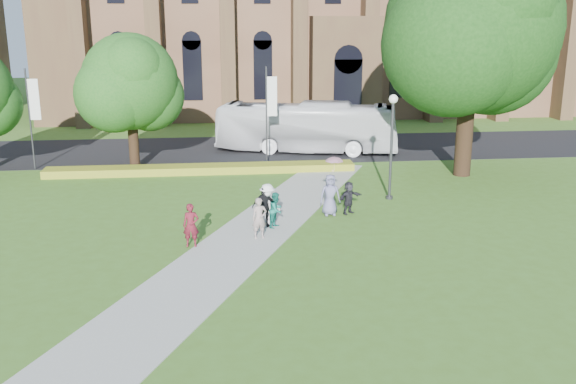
{
  "coord_description": "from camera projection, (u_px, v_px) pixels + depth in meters",
  "views": [
    {
      "loc": [
        -0.97,
        -23.84,
        8.76
      ],
      "look_at": [
        1.93,
        2.48,
        1.6
      ],
      "focal_mm": 40.0,
      "sensor_mm": 36.0,
      "label": 1
    }
  ],
  "objects": [
    {
      "name": "pedestrian_3",
      "position": [
        264.0,
        207.0,
        27.67
      ],
      "size": [
        1.08,
        0.55,
        1.76
      ],
      "primitive_type": "imported",
      "rotation": [
        0.0,
        0.0,
        0.12
      ],
      "color": "black",
      "rests_on": "footpath"
    },
    {
      "name": "pedestrian_1",
      "position": [
        276.0,
        210.0,
        27.58
      ],
      "size": [
        0.9,
        0.95,
        1.55
      ],
      "primitive_type": "imported",
      "rotation": [
        0.0,
        0.0,
        1.02
      ],
      "color": "#166F5E",
      "rests_on": "footpath"
    },
    {
      "name": "pedestrian_0",
      "position": [
        191.0,
        225.0,
        25.22
      ],
      "size": [
        0.64,
        0.43,
        1.74
      ],
      "primitive_type": "imported",
      "rotation": [
        0.0,
        0.0,
        -0.02
      ],
      "color": "maroon",
      "rests_on": "footpath"
    },
    {
      "name": "banner_pole_1",
      "position": [
        31.0,
        113.0,
        37.71
      ],
      "size": [
        0.7,
        0.1,
        6.0
      ],
      "color": "#38383D",
      "rests_on": "ground"
    },
    {
      "name": "pedestrian_6",
      "position": [
        259.0,
        218.0,
        26.2
      ],
      "size": [
        0.67,
        0.5,
        1.7
      ],
      "primitive_type": "imported",
      "rotation": [
        0.0,
        0.0,
        0.15
      ],
      "color": "gray",
      "rests_on": "footpath"
    },
    {
      "name": "pedestrian_4",
      "position": [
        330.0,
        195.0,
        29.28
      ],
      "size": [
        0.94,
        0.63,
        1.9
      ],
      "primitive_type": "imported",
      "rotation": [
        0.0,
        0.0,
        0.03
      ],
      "color": "slate",
      "rests_on": "footpath"
    },
    {
      "name": "footpath",
      "position": [
        245.0,
        240.0,
        26.22
      ],
      "size": [
        15.58,
        28.54,
        0.04
      ],
      "primitive_type": "cube",
      "rotation": [
        0.0,
        0.0,
        -0.44
      ],
      "color": "#B2B2A8",
      "rests_on": "ground"
    },
    {
      "name": "flower_hedge",
      "position": [
        202.0,
        169.0,
        37.66
      ],
      "size": [
        18.0,
        1.4,
        0.45
      ],
      "primitive_type": "cube",
      "color": "gold",
      "rests_on": "ground"
    },
    {
      "name": "parasol",
      "position": [
        334.0,
        167.0,
        29.05
      ],
      "size": [
        0.86,
        0.86,
        0.7
      ],
      "primitive_type": "imported",
      "rotation": [
        0.0,
        0.0,
        -0.08
      ],
      "color": "#D19398",
      "rests_on": "pedestrian_4"
    },
    {
      "name": "banner_pole_0",
      "position": [
        268.0,
        110.0,
        39.19
      ],
      "size": [
        0.7,
        0.1,
        6.0
      ],
      "color": "#38383D",
      "rests_on": "ground"
    },
    {
      "name": "tour_coach",
      "position": [
        307.0,
        127.0,
        43.11
      ],
      "size": [
        12.49,
        5.84,
        3.39
      ],
      "primitive_type": "imported",
      "rotation": [
        0.0,
        0.0,
        1.31
      ],
      "color": "white",
      "rests_on": "road"
    },
    {
      "name": "ground",
      "position": [
        246.0,
        249.0,
        25.26
      ],
      "size": [
        160.0,
        160.0,
        0.0
      ],
      "primitive_type": "plane",
      "color": "#43691F",
      "rests_on": "ground"
    },
    {
      "name": "streetlamp",
      "position": [
        392.0,
        134.0,
        31.43
      ],
      "size": [
        0.44,
        0.44,
        5.24
      ],
      "color": "#38383D",
      "rests_on": "ground"
    },
    {
      "name": "pedestrian_5",
      "position": [
        349.0,
        198.0,
        29.53
      ],
      "size": [
        1.41,
        1.17,
        1.52
      ],
      "primitive_type": "imported",
      "rotation": [
        0.0,
        0.0,
        0.61
      ],
      "color": "#232229",
      "rests_on": "footpath"
    },
    {
      "name": "street_tree_1",
      "position": [
        130.0,
        82.0,
        37.18
      ],
      "size": [
        5.6,
        5.6,
        8.05
      ],
      "color": "#332114",
      "rests_on": "ground"
    },
    {
      "name": "pedestrian_2",
      "position": [
        267.0,
        205.0,
        27.72
      ],
      "size": [
        1.39,
        1.16,
        1.88
      ],
      "primitive_type": "imported",
      "rotation": [
        0.0,
        0.0,
        0.45
      ],
      "color": "white",
      "rests_on": "footpath"
    },
    {
      "name": "road",
      "position": [
        233.0,
        149.0,
        44.45
      ],
      "size": [
        160.0,
        10.0,
        0.02
      ],
      "primitive_type": "cube",
      "color": "black",
      "rests_on": "ground"
    },
    {
      "name": "large_tree",
      "position": [
        472.0,
        26.0,
        35.01
      ],
      "size": [
        9.6,
        9.6,
        13.2
      ],
      "color": "#332114",
      "rests_on": "ground"
    }
  ]
}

